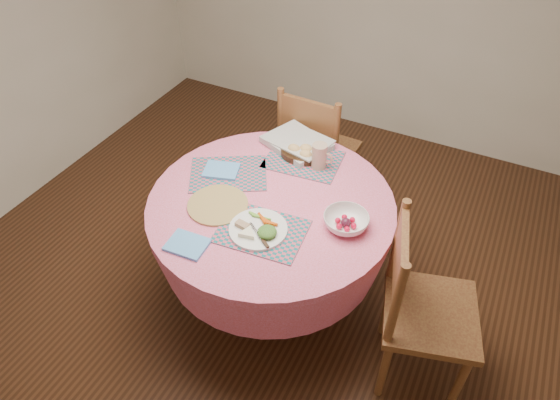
{
  "coord_description": "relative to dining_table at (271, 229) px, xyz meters",
  "views": [
    {
      "loc": [
        0.87,
        -1.63,
        2.41
      ],
      "look_at": [
        0.05,
        0.0,
        0.78
      ],
      "focal_mm": 32.0,
      "sensor_mm": 36.0,
      "label": 1
    }
  ],
  "objects": [
    {
      "name": "latte_mug",
      "position": [
        0.1,
        0.36,
        0.27
      ],
      "size": [
        0.12,
        0.08,
        0.14
      ],
      "color": "tan",
      "rests_on": "placemat_back"
    },
    {
      "name": "fruit_bowl",
      "position": [
        0.39,
        0.0,
        0.23
      ],
      "size": [
        0.22,
        0.22,
        0.07
      ],
      "rotation": [
        0.0,
        0.0,
        -0.05
      ],
      "color": "white",
      "rests_on": "dining_table"
    },
    {
      "name": "chair_right",
      "position": [
        0.82,
        -0.09,
        -0.05
      ],
      "size": [
        0.53,
        0.55,
        0.97
      ],
      "rotation": [
        0.0,
        0.0,
        1.84
      ],
      "color": "brown",
      "rests_on": "ground"
    },
    {
      "name": "placemat_back",
      "position": [
        0.0,
        0.38,
        0.2
      ],
      "size": [
        0.43,
        0.34,
        0.01
      ],
      "primitive_type": "cube",
      "rotation": [
        0.0,
        0.0,
        0.1
      ],
      "color": "#13656D",
      "rests_on": "dining_table"
    },
    {
      "name": "placemat_front",
      "position": [
        0.06,
        -0.21,
        0.2
      ],
      "size": [
        0.43,
        0.34,
        0.01
      ],
      "primitive_type": "cube",
      "rotation": [
        0.0,
        0.0,
        0.1
      ],
      "color": "#13656D",
      "rests_on": "dining_table"
    },
    {
      "name": "wicker_trivet",
      "position": [
        -0.22,
        -0.15,
        0.2
      ],
      "size": [
        0.3,
        0.3,
        0.01
      ],
      "primitive_type": "cylinder",
      "color": "#AB834A",
      "rests_on": "dining_table"
    },
    {
      "name": "room_envelope",
      "position": [
        0.0,
        0.0,
        1.16
      ],
      "size": [
        4.01,
        4.01,
        2.71
      ],
      "color": "silver",
      "rests_on": "ground"
    },
    {
      "name": "napkin_near",
      "position": [
        -0.2,
        -0.44,
        0.2
      ],
      "size": [
        0.19,
        0.15,
        0.01
      ],
      "primitive_type": "cube",
      "rotation": [
        0.0,
        0.0,
        0.06
      ],
      "color": "#5AA0E8",
      "rests_on": "dining_table"
    },
    {
      "name": "napkin_far",
      "position": [
        -0.34,
        0.09,
        0.21
      ],
      "size": [
        0.21,
        0.19,
        0.01
      ],
      "primitive_type": "cube",
      "rotation": [
        0.0,
        0.0,
        0.3
      ],
      "color": "#5AA0E8",
      "rests_on": "placemat_left"
    },
    {
      "name": "bread_bowl",
      "position": [
        -0.02,
        0.4,
        0.23
      ],
      "size": [
        0.23,
        0.23,
        0.08
      ],
      "color": "black",
      "rests_on": "placemat_back"
    },
    {
      "name": "chair_back",
      "position": [
        -0.1,
        0.82,
        -0.05
      ],
      "size": [
        0.46,
        0.44,
        0.96
      ],
      "rotation": [
        0.0,
        0.0,
        3.11
      ],
      "color": "brown",
      "rests_on": "ground"
    },
    {
      "name": "dinner_plate",
      "position": [
        0.05,
        -0.22,
        0.22
      ],
      "size": [
        0.27,
        0.27,
        0.05
      ],
      "rotation": [
        0.0,
        0.0,
        -0.15
      ],
      "color": "white",
      "rests_on": "placemat_front"
    },
    {
      "name": "ground",
      "position": [
        0.0,
        0.0,
        -0.56
      ],
      "size": [
        4.0,
        4.0,
        0.0
      ],
      "primitive_type": "plane",
      "color": "#331C0F",
      "rests_on": "ground"
    },
    {
      "name": "newspaper_stack",
      "position": [
        -0.08,
        0.48,
        0.22
      ],
      "size": [
        0.42,
        0.38,
        0.04
      ],
      "rotation": [
        0.0,
        0.0,
        -0.38
      ],
      "color": "silver",
      "rests_on": "dining_table"
    },
    {
      "name": "dining_table",
      "position": [
        0.0,
        0.0,
        0.0
      ],
      "size": [
        1.24,
        1.24,
        0.75
      ],
      "color": "pink",
      "rests_on": "ground"
    },
    {
      "name": "placemat_left",
      "position": [
        -0.3,
        0.09,
        0.2
      ],
      "size": [
        0.5,
        0.46,
        0.01
      ],
      "primitive_type": "cube",
      "rotation": [
        0.0,
        0.0,
        0.52
      ],
      "color": "#13656D",
      "rests_on": "dining_table"
    }
  ]
}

